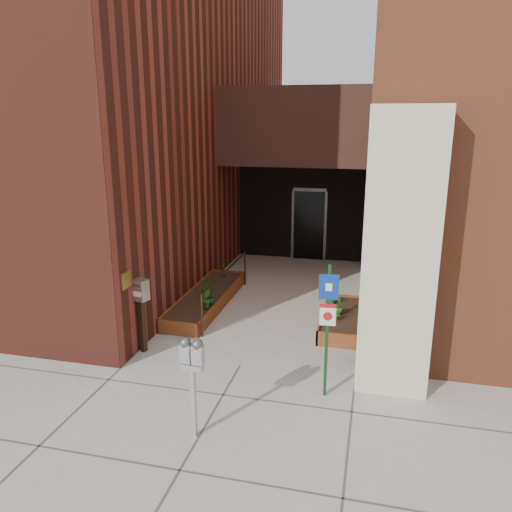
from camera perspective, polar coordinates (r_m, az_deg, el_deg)
The scene contains 15 objects.
ground at distance 9.01m, azimuth -1.86°, elevation -12.41°, with size 80.00×80.00×0.00m, color #9E9991.
architecture at distance 14.77m, azimuth 4.79°, elevation 18.39°, with size 20.00×14.60×10.00m.
planter_left at distance 11.74m, azimuth -5.65°, elevation -4.94°, with size 0.90×3.60×0.30m.
planter_right at distance 10.69m, azimuth 9.72°, elevation -7.20°, with size 0.80×2.20×0.30m.
handrail at distance 11.34m, azimuth -3.43°, elevation -2.35°, with size 0.04×3.34×0.90m.
parking_meter at distance 6.75m, azimuth -7.33°, elevation -11.85°, with size 0.33×0.16×1.46m.
sign_post at distance 7.63m, azimuth 8.19°, elevation -6.94°, with size 0.29×0.08×2.15m.
payment_dropbox at distance 9.35m, azimuth -13.04°, elevation -4.92°, with size 0.33×0.28×1.41m.
shrub_left_a at distance 10.99m, azimuth -5.27°, elevation -4.55°, with size 0.29×0.29×0.33m, color #18541A.
shrub_left_b at distance 10.75m, azimuth -5.72°, elevation -4.90°, with size 0.20×0.20×0.37m, color #285A19.
shrub_left_c at distance 11.55m, azimuth -5.78°, elevation -3.43°, with size 0.21×0.21×0.37m, color #1A5819.
shrub_left_d at distance 12.81m, azimuth -3.76°, elevation -1.52°, with size 0.19×0.19×0.35m, color #1C5217.
shrub_right_a at distance 10.52m, azimuth 9.49°, elevation -5.55°, with size 0.20×0.20×0.36m, color #2C631C.
shrub_right_b at distance 10.24m, azimuth 9.39°, elevation -6.22°, with size 0.17×0.17×0.33m, color #255F1B.
shrub_right_c at distance 11.03m, azimuth 8.69°, elevation -4.63°, with size 0.28×0.28×0.31m, color #19581A.
Camera 1 is at (2.16, -7.67, 4.21)m, focal length 35.00 mm.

